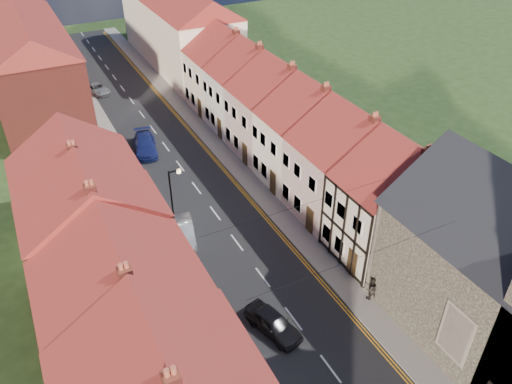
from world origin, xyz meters
The scene contains 21 objects.
road centered at (0.00, 30.00, 0.01)m, with size 7.00×90.00×0.02m, color black.
pavement_left centered at (-4.40, 30.00, 0.06)m, with size 1.80×90.00×0.12m, color gray.
pavement_right centered at (4.40, 30.00, 0.06)m, with size 1.80×90.00×0.12m, color gray.
cottage_r_tudor centered at (9.27, 12.70, 4.47)m, with size 8.30×5.20×9.00m.
cottage_r_white_near centered at (9.30, 18.10, 4.47)m, with size 8.30×6.00×9.00m.
cottage_r_cream_mid centered at (9.30, 23.50, 4.48)m, with size 8.30×5.20×9.00m.
cottage_r_pink centered at (9.30, 28.90, 4.47)m, with size 8.30×6.00×9.00m.
cottage_r_white_far centered at (9.30, 34.30, 4.48)m, with size 8.30×5.20×9.00m.
cottage_r_cream_far centered at (9.30, 39.70, 4.47)m, with size 8.30×6.00×9.00m.
cottage_l_white centered at (-9.30, 11.95, 4.37)m, with size 8.30×6.90×8.80m.
cottage_l_brick_mid centered at (-9.30, 18.05, 4.53)m, with size 8.30×5.70×9.10m.
cottage_l_pink centered at (-9.30, 23.85, 4.37)m, with size 8.30×6.30×8.80m.
block_right_far centered at (9.30, 55.00, 5.29)m, with size 8.30×24.20×10.50m.
block_left_far centered at (-9.30, 50.00, 5.29)m, with size 8.30×24.20×10.50m.
lamppost centered at (-3.81, 20.00, 3.54)m, with size 0.88×0.15×6.00m.
car_near centered at (-1.53, 9.77, 0.66)m, with size 1.56×3.88×1.32m, color black.
car_mid centered at (-3.20, 20.25, 0.64)m, with size 1.36×3.89×1.28m, color #999DA0.
car_far centered at (-1.94, 34.00, 0.71)m, with size 1.98×4.87×1.41m, color navy.
car_distant centered at (-2.95, 50.00, 0.54)m, with size 1.79×3.89×1.08m, color #9A9DA1.
pedestrian_left centered at (-5.10, 12.64, 1.07)m, with size 0.69×0.45×1.90m, color black.
pedestrian_right centered at (5.10, 9.18, 0.94)m, with size 0.80×0.62×1.64m, color black.
Camera 1 is at (-11.45, -7.33, 23.49)m, focal length 35.00 mm.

